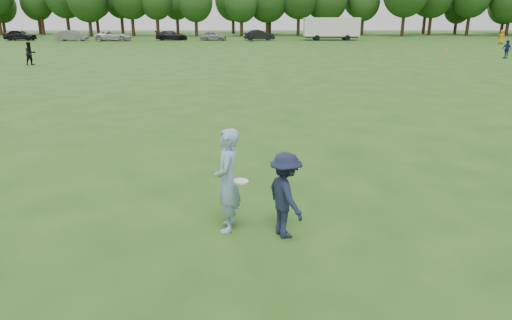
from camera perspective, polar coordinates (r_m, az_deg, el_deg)
The scene contains 16 objects.
ground at distance 8.81m, azimuth -4.52°, elevation -8.66°, with size 200.00×200.00×0.00m, color #234E16.
thrower at distance 8.44m, azimuth -3.60°, elevation -2.58°, with size 0.72×0.47×1.96m, color #82A7C9.
defender at distance 8.26m, azimuth 3.72°, elevation -4.41°, with size 1.03×0.59×1.60m, color #192038.
player_far_a at distance 40.25m, azimuth -26.37°, elevation 11.83°, with size 0.86×0.67×1.77m, color black.
player_far_b at distance 47.35m, azimuth 28.84°, elevation 12.03°, with size 0.93×0.39×1.59m, color navy.
player_far_c at distance 69.11m, azimuth 28.36°, elevation 13.40°, with size 0.87×0.57×1.78m, color #C18316.
player_far_d at distance 64.80m, azimuth -0.63°, elevation 15.21°, with size 1.47×0.47×1.59m, color #262626.
car_a at distance 77.01m, azimuth -27.41°, elevation 13.69°, with size 1.78×4.43×1.51m, color black.
car_b at distance 72.86m, azimuth -22.05°, elevation 14.22°, with size 1.57×4.49×1.48m, color slate.
car_c at distance 70.69m, azimuth -17.39°, elevation 14.60°, with size 2.37×5.13×1.43m, color silver.
car_d at distance 70.50m, azimuth -10.53°, elevation 15.05°, with size 1.89×4.65×1.35m, color black.
car_e at distance 68.83m, azimuth -5.37°, elevation 15.19°, with size 1.54×3.84×1.31m, color gray.
car_f at distance 69.26m, azimuth 0.40°, elevation 15.35°, with size 1.58×4.53×1.49m, color black.
field_cone at distance 53.60m, azimuth 22.66°, elevation 12.60°, with size 0.28×0.28×0.30m, color orange.
disc_in_play at distance 8.20m, azimuth -1.88°, elevation -2.65°, with size 0.33×0.33×0.05m.
cargo_trailer at distance 70.24m, azimuth 9.39°, elevation 16.00°, with size 9.00×2.75×3.20m.
Camera 1 is at (0.67, -7.85, 3.94)m, focal length 32.00 mm.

